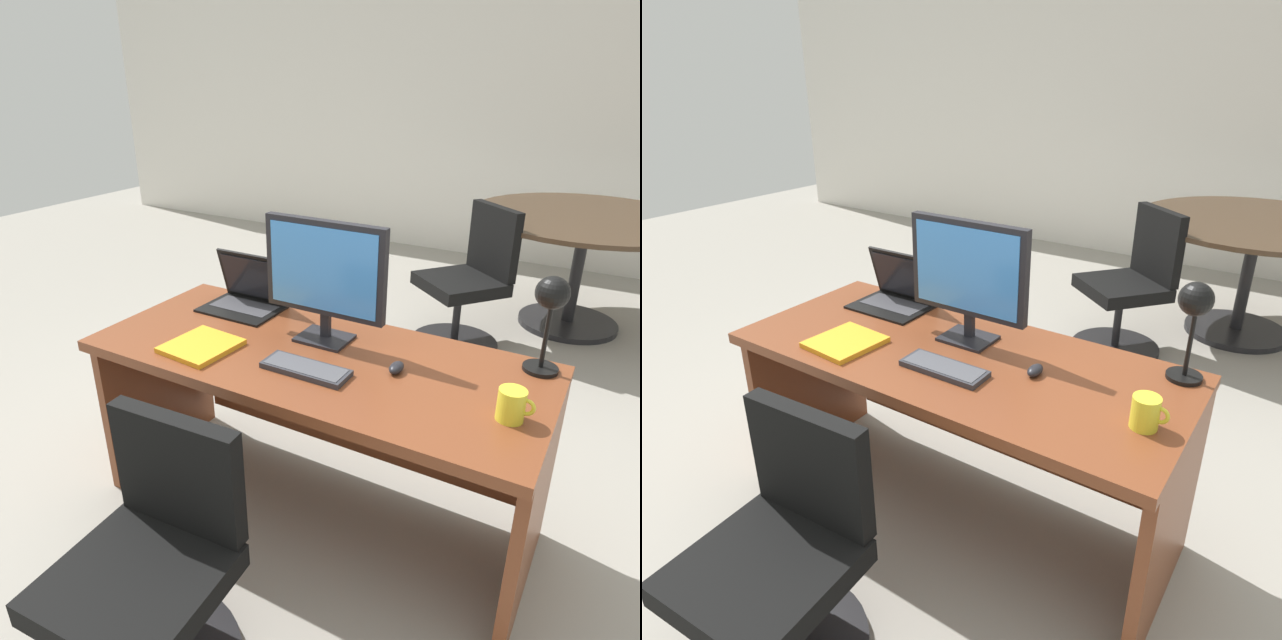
% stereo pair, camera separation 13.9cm
% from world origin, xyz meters
% --- Properties ---
extents(ground, '(12.00, 12.00, 0.00)m').
position_xyz_m(ground, '(0.00, 1.50, 0.00)').
color(ground, gray).
extents(back_wall, '(10.00, 0.10, 2.80)m').
position_xyz_m(back_wall, '(0.00, 3.92, 1.40)').
color(back_wall, silver).
rests_on(back_wall, ground).
extents(desk, '(1.69, 0.73, 0.73)m').
position_xyz_m(desk, '(0.00, 0.05, 0.53)').
color(desk, brown).
rests_on(desk, ground).
extents(monitor, '(0.49, 0.16, 0.47)m').
position_xyz_m(monitor, '(-0.03, 0.12, 1.01)').
color(monitor, black).
rests_on(monitor, desk).
extents(laptop, '(0.33, 0.25, 0.24)m').
position_xyz_m(laptop, '(-0.48, 0.25, 0.80)').
color(laptop, black).
rests_on(laptop, desk).
extents(keyboard, '(0.31, 0.12, 0.02)m').
position_xyz_m(keyboard, '(0.04, -0.13, 0.74)').
color(keyboard, '#2D2D33').
rests_on(keyboard, desk).
extents(mouse, '(0.05, 0.08, 0.04)m').
position_xyz_m(mouse, '(0.31, 0.02, 0.75)').
color(mouse, black).
rests_on(mouse, desk).
extents(desk_lamp, '(0.12, 0.14, 0.35)m').
position_xyz_m(desk_lamp, '(0.74, 0.25, 0.99)').
color(desk_lamp, black).
rests_on(desk_lamp, desk).
extents(book, '(0.25, 0.27, 0.02)m').
position_xyz_m(book, '(-0.39, -0.18, 0.74)').
color(book, orange).
rests_on(book, desk).
extents(coffee_mug, '(0.11, 0.08, 0.10)m').
position_xyz_m(coffee_mug, '(0.72, -0.08, 0.78)').
color(coffee_mug, yellow).
rests_on(coffee_mug, desk).
extents(office_chair, '(0.56, 0.56, 0.79)m').
position_xyz_m(office_chair, '(-0.09, -0.80, 0.31)').
color(office_chair, black).
rests_on(office_chair, ground).
extents(meeting_table, '(1.49, 1.49, 0.80)m').
position_xyz_m(meeting_table, '(0.63, 2.52, 0.61)').
color(meeting_table, black).
rests_on(meeting_table, ground).
extents(meeting_chair_near, '(0.65, 0.65, 0.92)m').
position_xyz_m(meeting_chair_near, '(0.07, 1.83, 0.38)').
color(meeting_chair_near, black).
rests_on(meeting_chair_near, ground).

